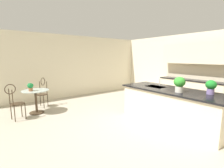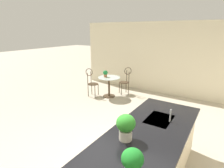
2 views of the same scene
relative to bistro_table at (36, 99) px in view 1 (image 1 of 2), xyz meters
name	(u,v)px [view 1 (image 1 of 2)]	position (x,y,z in m)	size (l,w,h in m)	color
ground_plane	(141,127)	(2.73, 1.86, -0.45)	(40.00, 40.00, 0.00)	#B2A893
wall_back	(209,68)	(2.73, 5.52, 0.90)	(9.00, 0.12, 2.70)	beige
wall_left_window	(71,66)	(-1.53, 1.86, 0.90)	(0.12, 7.80, 2.70)	beige
kitchen_island	(171,106)	(3.03, 2.71, 0.02)	(2.80, 1.06, 0.92)	beige
back_counter_run	(191,90)	(2.33, 5.06, 0.05)	(2.44, 0.64, 1.52)	beige
upper_cabinet_run	(194,53)	(2.33, 5.04, 1.45)	(2.40, 0.36, 0.76)	beige
bistro_table	(36,99)	(0.00, 0.00, 0.00)	(0.80, 0.80, 0.74)	#3D2D1E
chair_near_window	(42,91)	(-0.60, 0.35, 0.13)	(0.54, 0.54, 1.04)	#3D2D1E
chair_by_island	(15,100)	(0.27, -0.60, 0.13)	(0.45, 0.51, 1.04)	#3D2D1E
sink_faucet	(160,82)	(2.48, 2.89, 0.58)	(0.02, 0.02, 0.22)	#B2B5BA
potted_plant_on_table	(30,86)	(0.04, -0.14, 0.43)	(0.17, 0.17, 0.25)	#9E603D
potted_plant_counter_near	(179,84)	(3.33, 2.51, 0.69)	(0.27, 0.27, 0.38)	beige
potted_plant_counter_far	(211,86)	(3.88, 2.89, 0.66)	(0.23, 0.23, 0.33)	#7A669E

